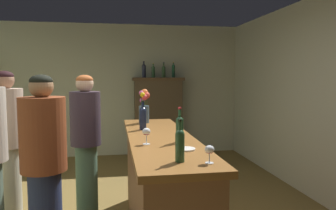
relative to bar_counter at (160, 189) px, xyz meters
name	(u,v)px	position (x,y,z in m)	size (l,w,h in m)	color
wall_back	(117,90)	(-0.36, 3.67, 0.80)	(5.12, 0.12, 2.66)	#B9BB9A
bar_counter	(160,189)	(0.00, 0.00, 0.00)	(0.60, 2.39, 1.05)	brown
display_cabinet	(158,115)	(0.44, 3.39, 0.30)	(1.02, 0.37, 1.59)	#4D3E28
wine_bottle_rose	(143,117)	(-0.13, 0.40, 0.66)	(0.08, 0.08, 0.31)	#19233E
wine_bottle_syrah	(180,144)	(0.00, -0.93, 0.64)	(0.06, 0.06, 0.29)	#274C2C
wine_bottle_chardonnay	(180,128)	(0.12, -0.31, 0.65)	(0.07, 0.07, 0.30)	#1C3F24
wine_glass_front	(209,151)	(0.18, -1.00, 0.61)	(0.06, 0.06, 0.12)	white
wine_glass_mid	(146,133)	(-0.17, -0.34, 0.62)	(0.07, 0.07, 0.14)	white
flower_arrangement	(144,107)	(-0.07, 0.89, 0.72)	(0.14, 0.15, 0.41)	#41596D
cheese_plate	(186,149)	(0.11, -0.60, 0.53)	(0.15, 0.15, 0.01)	white
display_bottle_left	(144,70)	(0.16, 3.39, 1.21)	(0.08, 0.08, 0.32)	#242739
display_bottle_midleft	(153,71)	(0.35, 3.39, 1.19)	(0.07, 0.07, 0.28)	#284928
display_bottle_center	(164,71)	(0.56, 3.39, 1.19)	(0.07, 0.07, 0.30)	#2F4D27
display_bottle_midright	(173,70)	(0.76, 3.39, 1.20)	(0.06, 0.06, 0.31)	#133C23
patron_in_grey	(86,139)	(-0.75, 0.76, 0.37)	(0.35, 0.35, 1.63)	#466951
patron_near_entrance	(44,162)	(-1.03, -0.14, 0.36)	(0.39, 0.39, 1.63)	#222B4A
patron_by_cabinet	(7,141)	(-1.58, 0.68, 0.39)	(0.36, 0.36, 1.68)	#B5B095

